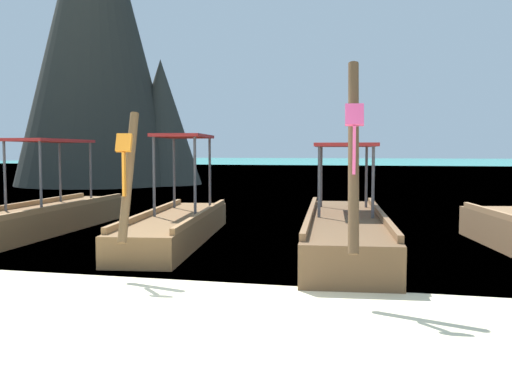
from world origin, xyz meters
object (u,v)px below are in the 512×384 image
longtail_boat_pink_ribbon (345,229)px  longtail_boat_yellow_ribbon (29,220)px  karst_rock (101,30)px  longtail_boat_orange_ribbon (176,224)px

longtail_boat_pink_ribbon → longtail_boat_yellow_ribbon: bearing=-180.0°
longtail_boat_yellow_ribbon → karst_rock: bearing=113.7°
longtail_boat_yellow_ribbon → longtail_boat_pink_ribbon: (6.04, 0.00, 0.01)m
longtail_boat_pink_ribbon → karst_rock: size_ratio=0.43×
karst_rock → longtail_boat_yellow_ribbon: bearing=-66.3°
longtail_boat_yellow_ribbon → longtail_boat_orange_ribbon: size_ratio=1.30×
longtail_boat_orange_ribbon → karst_rock: 20.10m
karst_rock → longtail_boat_pink_ribbon: bearing=-50.8°
longtail_boat_yellow_ribbon → longtail_boat_pink_ribbon: longtail_boat_pink_ribbon is taller
longtail_boat_orange_ribbon → karst_rock: bearing=122.1°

